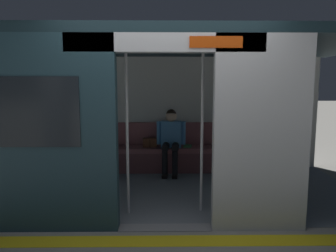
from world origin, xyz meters
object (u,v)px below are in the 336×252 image
(person_seated, at_px, (171,137))
(handbag, at_px, (150,143))
(train_car, at_px, (160,92))
(grab_pole_door, at_px, (127,130))
(grab_pole_far, at_px, (202,129))
(bench_seat, at_px, (165,153))
(book, at_px, (188,146))

(person_seated, bearing_deg, handbag, -14.38)
(train_car, height_order, handbag, train_car)
(train_car, xyz_separation_m, person_seated, (-0.20, -1.05, -0.86))
(grab_pole_door, height_order, grab_pole_far, same)
(bench_seat, distance_m, person_seated, 0.35)
(handbag, relative_size, grab_pole_door, 0.12)
(grab_pole_door, bearing_deg, train_car, -114.87)
(book, bearing_deg, train_car, 75.12)
(handbag, distance_m, book, 0.73)
(bench_seat, bearing_deg, person_seated, 156.25)
(train_car, relative_size, handbag, 24.62)
(handbag, xyz_separation_m, grab_pole_far, (-0.76, 1.94, 0.53))
(person_seated, bearing_deg, bench_seat, -23.75)
(bench_seat, bearing_deg, train_car, 85.96)
(person_seated, distance_m, handbag, 0.44)
(handbag, bearing_deg, grab_pole_door, 84.58)
(person_seated, xyz_separation_m, grab_pole_far, (-0.36, 1.84, 0.40))
(book, height_order, grab_pole_door, grab_pole_door)
(grab_pole_far, bearing_deg, book, -89.05)
(train_car, xyz_separation_m, bench_seat, (-0.08, -1.10, -1.19))
(person_seated, distance_m, grab_pole_door, 2.04)
(handbag, relative_size, book, 1.18)
(grab_pole_door, relative_size, grab_pole_far, 1.00)
(person_seated, bearing_deg, book, -160.80)
(book, bearing_deg, handbag, 10.08)
(train_car, xyz_separation_m, book, (-0.52, -1.16, -1.07))
(bench_seat, height_order, grab_pole_far, grab_pole_far)
(train_car, relative_size, grab_pole_door, 2.93)
(bench_seat, xyz_separation_m, handbag, (0.29, -0.05, 0.20))
(bench_seat, relative_size, grab_pole_door, 1.45)
(bench_seat, bearing_deg, handbag, -10.26)
(handbag, bearing_deg, person_seated, 165.62)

